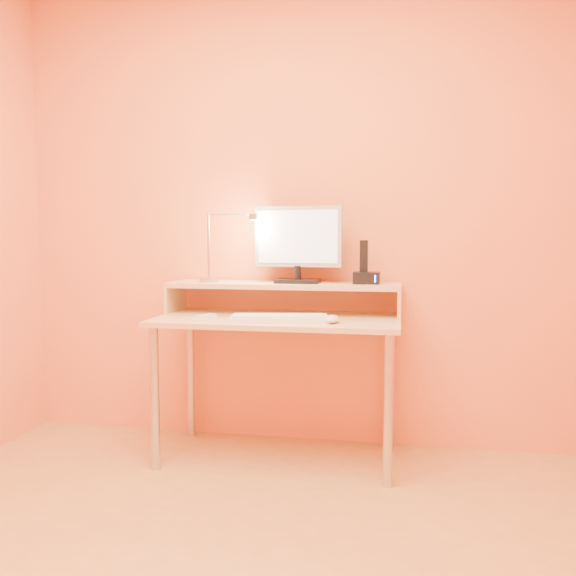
% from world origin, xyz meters
% --- Properties ---
extents(wall_back, '(3.00, 0.04, 2.50)m').
position_xyz_m(wall_back, '(0.00, 1.50, 1.25)').
color(wall_back, '#F98948').
rests_on(wall_back, floor).
extents(desk_leg_fl, '(0.04, 0.04, 0.69)m').
position_xyz_m(desk_leg_fl, '(-0.55, 0.93, 0.35)').
color(desk_leg_fl, '#BABABE').
rests_on(desk_leg_fl, floor).
extents(desk_leg_fr, '(0.04, 0.04, 0.69)m').
position_xyz_m(desk_leg_fr, '(0.55, 0.93, 0.35)').
color(desk_leg_fr, '#BABABE').
rests_on(desk_leg_fr, floor).
extents(desk_leg_bl, '(0.04, 0.04, 0.69)m').
position_xyz_m(desk_leg_bl, '(-0.55, 1.43, 0.35)').
color(desk_leg_bl, '#BABABE').
rests_on(desk_leg_bl, floor).
extents(desk_leg_br, '(0.04, 0.04, 0.69)m').
position_xyz_m(desk_leg_br, '(0.55, 1.43, 0.35)').
color(desk_leg_br, '#BABABE').
rests_on(desk_leg_br, floor).
extents(desk_lower, '(1.20, 0.60, 0.02)m').
position_xyz_m(desk_lower, '(0.00, 1.18, 0.71)').
color(desk_lower, tan).
rests_on(desk_lower, floor).
extents(shelf_riser_left, '(0.02, 0.30, 0.14)m').
position_xyz_m(shelf_riser_left, '(-0.59, 1.33, 0.79)').
color(shelf_riser_left, tan).
rests_on(shelf_riser_left, desk_lower).
extents(shelf_riser_right, '(0.02, 0.30, 0.14)m').
position_xyz_m(shelf_riser_right, '(0.59, 1.33, 0.79)').
color(shelf_riser_right, tan).
rests_on(shelf_riser_right, desk_lower).
extents(desk_shelf, '(1.20, 0.30, 0.02)m').
position_xyz_m(desk_shelf, '(0.00, 1.33, 0.87)').
color(desk_shelf, tan).
rests_on(desk_shelf, desk_lower).
extents(monitor_foot, '(0.22, 0.16, 0.02)m').
position_xyz_m(monitor_foot, '(0.07, 1.33, 0.89)').
color(monitor_foot, black).
rests_on(monitor_foot, desk_shelf).
extents(monitor_neck, '(0.04, 0.04, 0.07)m').
position_xyz_m(monitor_neck, '(0.07, 1.33, 0.93)').
color(monitor_neck, black).
rests_on(monitor_neck, monitor_foot).
extents(monitor_panel, '(0.46, 0.08, 0.31)m').
position_xyz_m(monitor_panel, '(0.07, 1.34, 1.12)').
color(monitor_panel, '#B7B7BE').
rests_on(monitor_panel, monitor_neck).
extents(monitor_back, '(0.41, 0.05, 0.26)m').
position_xyz_m(monitor_back, '(0.07, 1.36, 1.12)').
color(monitor_back, black).
rests_on(monitor_back, monitor_panel).
extents(monitor_screen, '(0.41, 0.04, 0.27)m').
position_xyz_m(monitor_screen, '(0.07, 1.32, 1.12)').
color(monitor_screen, '#CEE0FF').
rests_on(monitor_screen, monitor_panel).
extents(lamp_base, '(0.10, 0.10, 0.02)m').
position_xyz_m(lamp_base, '(-0.39, 1.30, 0.89)').
color(lamp_base, '#BABABE').
rests_on(lamp_base, desk_shelf).
extents(lamp_post, '(0.01, 0.01, 0.33)m').
position_xyz_m(lamp_post, '(-0.39, 1.30, 1.07)').
color(lamp_post, '#BABABE').
rests_on(lamp_post, lamp_base).
extents(lamp_arm, '(0.24, 0.01, 0.01)m').
position_xyz_m(lamp_arm, '(-0.27, 1.30, 1.24)').
color(lamp_arm, '#BABABE').
rests_on(lamp_arm, lamp_post).
extents(lamp_head, '(0.04, 0.04, 0.03)m').
position_xyz_m(lamp_head, '(-0.15, 1.30, 1.22)').
color(lamp_head, '#BABABE').
rests_on(lamp_head, lamp_arm).
extents(lamp_bulb, '(0.03, 0.03, 0.00)m').
position_xyz_m(lamp_bulb, '(-0.15, 1.30, 1.20)').
color(lamp_bulb, '#FFEAC6').
rests_on(lamp_bulb, lamp_head).
extents(phone_dock, '(0.13, 0.10, 0.06)m').
position_xyz_m(phone_dock, '(0.43, 1.33, 0.91)').
color(phone_dock, black).
rests_on(phone_dock, desk_shelf).
extents(phone_handset, '(0.04, 0.03, 0.16)m').
position_xyz_m(phone_handset, '(0.41, 1.33, 1.02)').
color(phone_handset, black).
rests_on(phone_handset, phone_dock).
extents(phone_led, '(0.01, 0.00, 0.04)m').
position_xyz_m(phone_led, '(0.47, 1.28, 0.91)').
color(phone_led, '#2661FF').
rests_on(phone_led, phone_dock).
extents(keyboard, '(0.48, 0.22, 0.02)m').
position_xyz_m(keyboard, '(0.04, 1.03, 0.73)').
color(keyboard, silver).
rests_on(keyboard, desk_lower).
extents(mouse, '(0.07, 0.11, 0.04)m').
position_xyz_m(mouse, '(0.29, 1.03, 0.74)').
color(mouse, white).
rests_on(mouse, desk_lower).
extents(remote_control, '(0.09, 0.17, 0.02)m').
position_xyz_m(remote_control, '(-0.33, 1.02, 0.73)').
color(remote_control, silver).
rests_on(remote_control, desk_lower).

